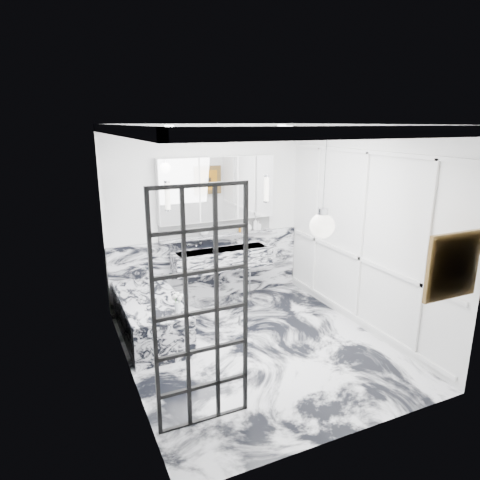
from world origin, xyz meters
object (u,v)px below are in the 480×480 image
trough_sink (222,259)px  mirror_cabinet (217,189)px  bathtub (151,316)px  crittall_door (202,312)px

trough_sink → mirror_cabinet: mirror_cabinet is taller
trough_sink → bathtub: 1.55m
trough_sink → mirror_cabinet: size_ratio=0.84×
trough_sink → mirror_cabinet: bearing=90.0°
crittall_door → trough_sink: size_ratio=1.45×
bathtub → mirror_cabinet: bearing=32.1°
trough_sink → bathtub: size_ratio=0.97×
crittall_door → bathtub: (-0.07, 1.94, -0.88)m
crittall_door → bathtub: size_ratio=1.40×
trough_sink → bathtub: bearing=-153.5°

